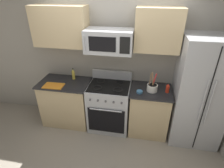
{
  "coord_description": "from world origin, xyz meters",
  "views": [
    {
      "loc": [
        0.57,
        -2.21,
        2.54
      ],
      "look_at": [
        0.07,
        0.5,
        1.03
      ],
      "focal_mm": 29.31,
      "sensor_mm": 36.0,
      "label": 1
    }
  ],
  "objects_px": {
    "microwave": "(109,41)",
    "cutting_board": "(54,86)",
    "bottle_hot_sauce": "(168,88)",
    "range_oven": "(109,106)",
    "bottle_oil": "(73,74)",
    "refrigerator": "(200,93)",
    "utensil_crock": "(152,87)",
    "prep_bowl": "(140,92)"
  },
  "relations": [
    {
      "from": "range_oven",
      "to": "bottle_hot_sauce",
      "type": "height_order",
      "value": "range_oven"
    },
    {
      "from": "range_oven",
      "to": "bottle_oil",
      "type": "relative_size",
      "value": 4.91
    },
    {
      "from": "microwave",
      "to": "range_oven",
      "type": "bearing_deg",
      "value": -89.98
    },
    {
      "from": "prep_bowl",
      "to": "utensil_crock",
      "type": "bearing_deg",
      "value": 26.99
    },
    {
      "from": "bottle_hot_sauce",
      "to": "cutting_board",
      "type": "bearing_deg",
      "value": -175.8
    },
    {
      "from": "microwave",
      "to": "bottle_hot_sauce",
      "type": "distance_m",
      "value": 1.26
    },
    {
      "from": "refrigerator",
      "to": "microwave",
      "type": "relative_size",
      "value": 2.46
    },
    {
      "from": "cutting_board",
      "to": "prep_bowl",
      "type": "height_order",
      "value": "prep_bowl"
    },
    {
      "from": "cutting_board",
      "to": "utensil_crock",
      "type": "bearing_deg",
      "value": 4.96
    },
    {
      "from": "range_oven",
      "to": "utensil_crock",
      "type": "relative_size",
      "value": 3.18
    },
    {
      "from": "cutting_board",
      "to": "bottle_oil",
      "type": "height_order",
      "value": "bottle_oil"
    },
    {
      "from": "bottle_hot_sauce",
      "to": "bottle_oil",
      "type": "distance_m",
      "value": 1.76
    },
    {
      "from": "bottle_hot_sauce",
      "to": "bottle_oil",
      "type": "relative_size",
      "value": 0.79
    },
    {
      "from": "range_oven",
      "to": "cutting_board",
      "type": "xyz_separation_m",
      "value": [
        -0.99,
        -0.18,
        0.44
      ]
    },
    {
      "from": "refrigerator",
      "to": "cutting_board",
      "type": "bearing_deg",
      "value": -176.31
    },
    {
      "from": "microwave",
      "to": "utensil_crock",
      "type": "xyz_separation_m",
      "value": [
        0.76,
        -0.06,
        -0.75
      ]
    },
    {
      "from": "microwave",
      "to": "refrigerator",
      "type": "bearing_deg",
      "value": -1.64
    },
    {
      "from": "range_oven",
      "to": "bottle_oil",
      "type": "xyz_separation_m",
      "value": [
        -0.74,
        0.16,
        0.54
      ]
    },
    {
      "from": "bottle_hot_sauce",
      "to": "prep_bowl",
      "type": "xyz_separation_m",
      "value": [
        -0.46,
        -0.1,
        -0.06
      ]
    },
    {
      "from": "utensil_crock",
      "to": "bottle_oil",
      "type": "bearing_deg",
      "value": 172.82
    },
    {
      "from": "cutting_board",
      "to": "bottle_oil",
      "type": "xyz_separation_m",
      "value": [
        0.26,
        0.34,
        0.09
      ]
    },
    {
      "from": "utensil_crock",
      "to": "bottle_oil",
      "type": "relative_size",
      "value": 1.54
    },
    {
      "from": "refrigerator",
      "to": "cutting_board",
      "type": "xyz_separation_m",
      "value": [
        -2.54,
        -0.16,
        -0.03
      ]
    },
    {
      "from": "utensil_crock",
      "to": "prep_bowl",
      "type": "bearing_deg",
      "value": -153.01
    },
    {
      "from": "cutting_board",
      "to": "bottle_oil",
      "type": "relative_size",
      "value": 1.61
    },
    {
      "from": "refrigerator",
      "to": "range_oven",
      "type": "bearing_deg",
      "value": 179.36
    },
    {
      "from": "prep_bowl",
      "to": "bottle_hot_sauce",
      "type": "bearing_deg",
      "value": 12.35
    },
    {
      "from": "prep_bowl",
      "to": "bottle_oil",
      "type": "bearing_deg",
      "value": 167.12
    },
    {
      "from": "cutting_board",
      "to": "prep_bowl",
      "type": "relative_size",
      "value": 3.38
    },
    {
      "from": "microwave",
      "to": "utensil_crock",
      "type": "bearing_deg",
      "value": -4.19
    },
    {
      "from": "microwave",
      "to": "prep_bowl",
      "type": "relative_size",
      "value": 7.28
    },
    {
      "from": "bottle_oil",
      "to": "prep_bowl",
      "type": "xyz_separation_m",
      "value": [
        1.29,
        -0.29,
        -0.08
      ]
    },
    {
      "from": "utensil_crock",
      "to": "prep_bowl",
      "type": "distance_m",
      "value": 0.24
    },
    {
      "from": "refrigerator",
      "to": "bottle_hot_sauce",
      "type": "relative_size",
      "value": 10.75
    },
    {
      "from": "microwave",
      "to": "bottle_hot_sauce",
      "type": "height_order",
      "value": "microwave"
    },
    {
      "from": "range_oven",
      "to": "microwave",
      "type": "distance_m",
      "value": 1.26
    },
    {
      "from": "refrigerator",
      "to": "prep_bowl",
      "type": "xyz_separation_m",
      "value": [
        -0.99,
        -0.12,
        -0.02
      ]
    },
    {
      "from": "range_oven",
      "to": "prep_bowl",
      "type": "distance_m",
      "value": 0.73
    },
    {
      "from": "microwave",
      "to": "cutting_board",
      "type": "distance_m",
      "value": 1.3
    },
    {
      "from": "range_oven",
      "to": "bottle_hot_sauce",
      "type": "distance_m",
      "value": 1.14
    },
    {
      "from": "utensil_crock",
      "to": "prep_bowl",
      "type": "xyz_separation_m",
      "value": [
        -0.21,
        -0.11,
        -0.05
      ]
    },
    {
      "from": "cutting_board",
      "to": "bottle_oil",
      "type": "bearing_deg",
      "value": 52.94
    }
  ]
}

